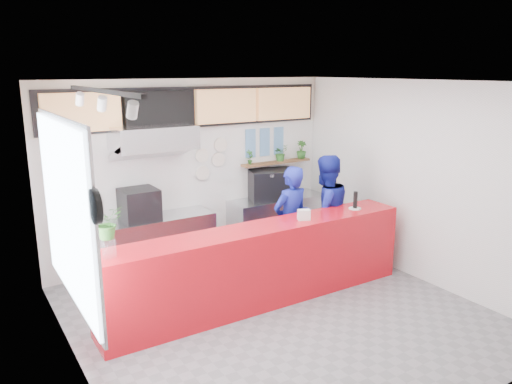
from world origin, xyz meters
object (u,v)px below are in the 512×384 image
espresso_machine (272,184)px  staff_center (291,222)px  panini_oven (139,205)px  pepper_mill (355,200)px  service_counter (261,265)px  staff_right (325,213)px

espresso_machine → staff_center: staff_center is taller
panini_oven → espresso_machine: (2.44, 0.00, 0.02)m
panini_oven → pepper_mill: (2.72, -1.82, 0.10)m
panini_oven → staff_center: staff_center is taller
service_counter → staff_right: (1.52, 0.51, 0.38)m
service_counter → pepper_mill: bearing=-0.6°
service_counter → panini_oven: size_ratio=8.41×
staff_center → staff_right: 0.64m
espresso_machine → pepper_mill: espresso_machine is taller
panini_oven → espresso_machine: bearing=-0.2°
service_counter → pepper_mill: pepper_mill is taller
staff_right → panini_oven: bearing=-24.0°
service_counter → staff_right: size_ratio=2.43×
staff_right → pepper_mill: size_ratio=7.40×
staff_center → pepper_mill: staff_center is taller
espresso_machine → staff_right: (0.14, -1.29, -0.23)m
panini_oven → staff_right: size_ratio=0.29×
espresso_machine → staff_center: (-0.50, -1.26, -0.29)m
panini_oven → espresso_machine: espresso_machine is taller
espresso_machine → pepper_mill: 1.84m
service_counter → espresso_machine: size_ratio=5.60×
staff_center → staff_right: size_ratio=0.94×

